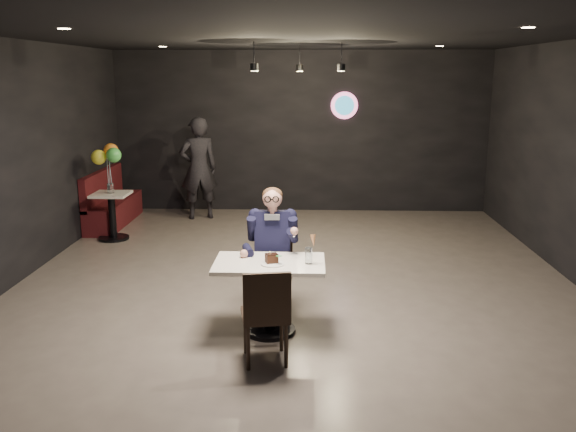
{
  "coord_description": "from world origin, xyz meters",
  "views": [
    {
      "loc": [
        0.17,
        -7.02,
        2.58
      ],
      "look_at": [
        -0.06,
        -0.63,
        1.08
      ],
      "focal_mm": 38.0,
      "sensor_mm": 36.0,
      "label": 1
    }
  ],
  "objects_px": {
    "booth_bench": "(113,197)",
    "chair_far": "(273,272)",
    "side_table": "(113,218)",
    "passerby": "(199,168)",
    "seated_man": "(273,249)",
    "balloon_vase": "(111,188)",
    "main_table": "(270,297)",
    "sundae_glass": "(309,256)",
    "chair_near": "(265,313)"
  },
  "relations": [
    {
      "from": "seated_man",
      "to": "balloon_vase",
      "type": "xyz_separation_m",
      "value": [
        -2.73,
        2.93,
        0.11
      ]
    },
    {
      "from": "seated_man",
      "to": "sundae_glass",
      "type": "height_order",
      "value": "seated_man"
    },
    {
      "from": "sundae_glass",
      "to": "balloon_vase",
      "type": "bearing_deg",
      "value": 131.48
    },
    {
      "from": "chair_far",
      "to": "main_table",
      "type": "bearing_deg",
      "value": -90.0
    },
    {
      "from": "chair_far",
      "to": "booth_bench",
      "type": "relative_size",
      "value": 0.49
    },
    {
      "from": "seated_man",
      "to": "passerby",
      "type": "xyz_separation_m",
      "value": [
        -1.6,
        4.43,
        0.2
      ]
    },
    {
      "from": "chair_far",
      "to": "side_table",
      "type": "distance_m",
      "value": 4.0
    },
    {
      "from": "chair_near",
      "to": "sundae_glass",
      "type": "xyz_separation_m",
      "value": [
        0.39,
        0.59,
        0.37
      ]
    },
    {
      "from": "booth_bench",
      "to": "balloon_vase",
      "type": "xyz_separation_m",
      "value": [
        0.3,
        -1.0,
        0.35
      ]
    },
    {
      "from": "main_table",
      "to": "booth_bench",
      "type": "distance_m",
      "value": 5.41
    },
    {
      "from": "chair_far",
      "to": "chair_near",
      "type": "distance_m",
      "value": 1.18
    },
    {
      "from": "sundae_glass",
      "to": "booth_bench",
      "type": "distance_m",
      "value": 5.68
    },
    {
      "from": "chair_far",
      "to": "sundae_glass",
      "type": "relative_size",
      "value": 5.71
    },
    {
      "from": "seated_man",
      "to": "side_table",
      "type": "distance_m",
      "value": 4.02
    },
    {
      "from": "chair_far",
      "to": "balloon_vase",
      "type": "height_order",
      "value": "chair_far"
    },
    {
      "from": "main_table",
      "to": "booth_bench",
      "type": "height_order",
      "value": "booth_bench"
    },
    {
      "from": "chair_near",
      "to": "main_table",
      "type": "bearing_deg",
      "value": 80.14
    },
    {
      "from": "seated_man",
      "to": "side_table",
      "type": "relative_size",
      "value": 2.08
    },
    {
      "from": "booth_bench",
      "to": "chair_near",
      "type": "bearing_deg",
      "value": -59.38
    },
    {
      "from": "chair_far",
      "to": "sundae_glass",
      "type": "xyz_separation_m",
      "value": [
        0.39,
        -0.59,
        0.37
      ]
    },
    {
      "from": "chair_far",
      "to": "balloon_vase",
      "type": "bearing_deg",
      "value": 132.9
    },
    {
      "from": "side_table",
      "to": "passerby",
      "type": "height_order",
      "value": "passerby"
    },
    {
      "from": "main_table",
      "to": "booth_bench",
      "type": "xyz_separation_m",
      "value": [
        -3.03,
        4.48,
        0.1
      ]
    },
    {
      "from": "chair_far",
      "to": "passerby",
      "type": "xyz_separation_m",
      "value": [
        -1.6,
        4.43,
        0.46
      ]
    },
    {
      "from": "chair_near",
      "to": "booth_bench",
      "type": "height_order",
      "value": "booth_bench"
    },
    {
      "from": "sundae_glass",
      "to": "passerby",
      "type": "relative_size",
      "value": 0.09
    },
    {
      "from": "chair_near",
      "to": "booth_bench",
      "type": "xyz_separation_m",
      "value": [
        -3.03,
        5.11,
        0.01
      ]
    },
    {
      "from": "side_table",
      "to": "chair_far",
      "type": "bearing_deg",
      "value": -47.1
    },
    {
      "from": "chair_far",
      "to": "passerby",
      "type": "bearing_deg",
      "value": 109.87
    },
    {
      "from": "side_table",
      "to": "balloon_vase",
      "type": "bearing_deg",
      "value": 0.0
    },
    {
      "from": "chair_near",
      "to": "booth_bench",
      "type": "bearing_deg",
      "value": 110.76
    },
    {
      "from": "passerby",
      "to": "chair_far",
      "type": "bearing_deg",
      "value": 91.61
    },
    {
      "from": "chair_far",
      "to": "balloon_vase",
      "type": "xyz_separation_m",
      "value": [
        -2.73,
        2.93,
        0.37
      ]
    },
    {
      "from": "passerby",
      "to": "seated_man",
      "type": "bearing_deg",
      "value": 91.61
    },
    {
      "from": "seated_man",
      "to": "booth_bench",
      "type": "distance_m",
      "value": 4.97
    },
    {
      "from": "booth_bench",
      "to": "passerby",
      "type": "xyz_separation_m",
      "value": [
        1.42,
        0.5,
        0.44
      ]
    },
    {
      "from": "side_table",
      "to": "passerby",
      "type": "xyz_separation_m",
      "value": [
        1.12,
        1.5,
        0.57
      ]
    },
    {
      "from": "main_table",
      "to": "sundae_glass",
      "type": "relative_size",
      "value": 6.83
    },
    {
      "from": "side_table",
      "to": "booth_bench",
      "type": "bearing_deg",
      "value": 106.7
    },
    {
      "from": "main_table",
      "to": "seated_man",
      "type": "distance_m",
      "value": 0.65
    },
    {
      "from": "side_table",
      "to": "balloon_vase",
      "type": "xyz_separation_m",
      "value": [
        0.0,
        0.0,
        0.48
      ]
    },
    {
      "from": "chair_far",
      "to": "passerby",
      "type": "distance_m",
      "value": 4.74
    },
    {
      "from": "chair_near",
      "to": "balloon_vase",
      "type": "height_order",
      "value": "chair_near"
    },
    {
      "from": "side_table",
      "to": "passerby",
      "type": "bearing_deg",
      "value": 53.24
    },
    {
      "from": "chair_near",
      "to": "booth_bench",
      "type": "distance_m",
      "value": 5.94
    },
    {
      "from": "main_table",
      "to": "balloon_vase",
      "type": "distance_m",
      "value": 4.44
    },
    {
      "from": "seated_man",
      "to": "chair_far",
      "type": "bearing_deg",
      "value": 180.0
    },
    {
      "from": "seated_man",
      "to": "side_table",
      "type": "height_order",
      "value": "seated_man"
    },
    {
      "from": "booth_bench",
      "to": "chair_far",
      "type": "bearing_deg",
      "value": -52.43
    },
    {
      "from": "sundae_glass",
      "to": "passerby",
      "type": "bearing_deg",
      "value": 111.63
    }
  ]
}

